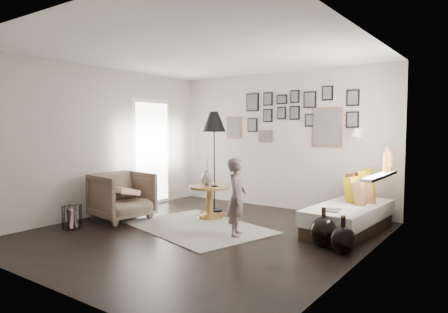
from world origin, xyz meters
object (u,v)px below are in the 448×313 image
Objects in this scene: magazine_basket at (72,217)px; demijohn_large at (323,232)px; daybed at (351,213)px; armchair at (122,196)px; pedestal_table at (210,203)px; vase at (206,176)px; demijohn_small at (343,240)px; child at (237,197)px; floor_lamp at (214,126)px.

demijohn_large is (3.50, 1.29, 0.03)m from magazine_basket.
daybed reaches higher than demijohn_large.
daybed is 3.68m from armchair.
magazine_basket is at bearing -159.71° from demijohn_large.
pedestal_table is 1.93× the size of magazine_basket.
armchair is 3.39m from demijohn_large.
vase reaches higher than daybed.
demijohn_small is (2.53, -0.62, -0.08)m from pedestal_table.
demijohn_large is (2.31, -0.52, -0.51)m from vase.
pedestal_table is at bearing 31.44° from child.
child is (1.02, -0.69, 0.30)m from pedestal_table.
armchair is at bearing -174.93° from demijohn_small.
armchair is at bearing -119.81° from floor_lamp.
vase reaches higher than demijohn_small.
child is at bearing -131.44° from daybed.
daybed is 2.85m from floor_lamp.
vase reaches higher than demijohn_large.
floor_lamp is 2.05m from child.
pedestal_table is at bearing -14.04° from vase.
daybed is 1.69× the size of child.
floor_lamp reaches higher than pedestal_table.
demijohn_large is 0.47× the size of child.
demijohn_large is at bearing -74.21° from armchair.
daybed is at bearing -57.93° from armchair.
demijohn_small is at bearing -13.83° from pedestal_table.
magazine_basket is 0.33× the size of child.
child is at bearing -177.41° from demijohn_small.
armchair reaches higher than magazine_basket.
demijohn_large is at bearing -105.66° from child.
floor_lamp is 5.02× the size of magazine_basket.
magazine_basket is 3.73m from demijohn_large.
vase is 2.42m from daybed.
vase is 0.58× the size of armchair.
vase is 0.27× the size of floor_lamp.
daybed is 1.05m from demijohn_large.
floor_lamp is 3.86× the size of demijohn_small.
child is (-1.51, -0.07, 0.38)m from demijohn_small.
pedestal_table is 1.40× the size of vase.
floor_lamp reaches higher than daybed.
floor_lamp is at bearing -175.94° from daybed.
pedestal_table is 1.27m from child.
child is (-1.22, -1.23, 0.28)m from daybed.
floor_lamp reaches higher than child.
vase is 0.45× the size of child.
daybed is at bearing 33.62° from magazine_basket.
demijohn_large is at bearing 157.89° from demijohn_small.
pedestal_table is at bearing -41.56° from armchair.
magazine_basket is at bearing -123.19° from vase.
daybed is 4.22m from magazine_basket.
demijohn_small is at bearing -72.93° from daybed.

